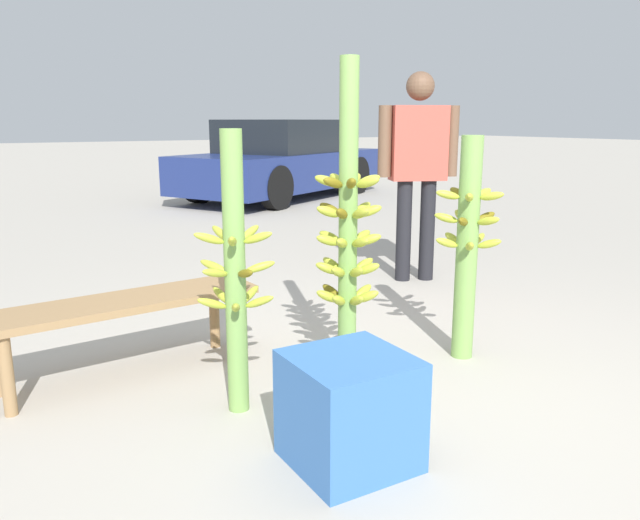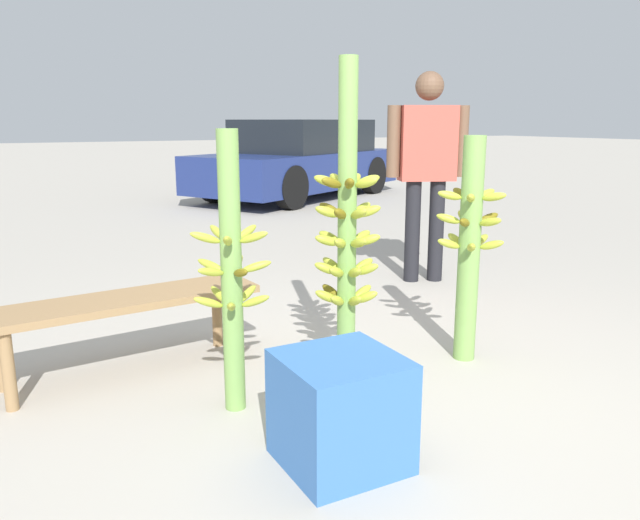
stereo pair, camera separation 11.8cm
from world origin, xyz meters
name	(u,v)px [view 1 (the left image)]	position (x,y,z in m)	size (l,w,h in m)	color
ground_plane	(400,404)	(0.00, 0.00, 0.00)	(80.00, 80.00, 0.00)	#B2AA9E
banana_stalk_left	(235,274)	(-0.70, 0.35, 0.66)	(0.37, 0.38, 1.31)	#7AA851
banana_stalk_center	(348,231)	(-0.05, 0.40, 0.80)	(0.36, 0.35, 1.65)	#7AA851
banana_stalk_right	(467,244)	(0.70, 0.32, 0.67)	(0.38, 0.39, 1.27)	#7AA851
vendor_person	(418,159)	(1.59, 1.88, 1.03)	(0.67, 0.37, 1.74)	black
market_bench	(122,311)	(-1.07, 1.01, 0.37)	(1.47, 0.50, 0.43)	#99754C
parked_car	(284,160)	(3.31, 7.69, 0.66)	(4.54, 3.53, 1.36)	navy
produce_crate	(349,410)	(-0.50, -0.32, 0.23)	(0.45, 0.45, 0.45)	#386BB2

